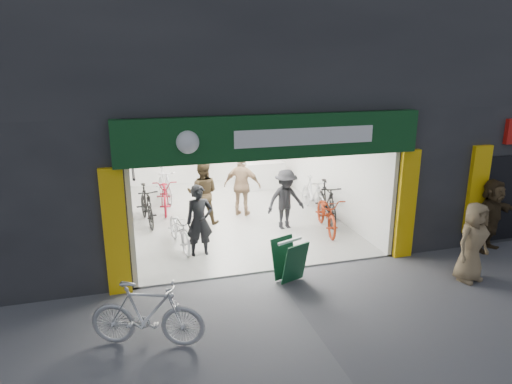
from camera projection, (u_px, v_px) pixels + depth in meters
name	position (u px, v px, depth m)	size (l,w,h in m)	color
ground	(272.00, 272.00, 10.17)	(60.00, 60.00, 0.00)	#56565B
building	(252.00, 68.00, 13.81)	(17.00, 10.27, 8.00)	#232326
bike_left_front	(180.00, 229.00, 11.37)	(0.65, 1.87, 0.98)	silver
bike_left_midfront	(147.00, 205.00, 12.97)	(0.53, 1.88, 1.13)	black
bike_left_midback	(165.00, 194.00, 14.14)	(0.71, 2.05, 1.08)	maroon
bike_left_back	(165.00, 185.00, 15.06)	(0.53, 1.88, 1.13)	silver
bike_right_front	(327.00, 202.00, 13.12)	(0.56, 1.99, 1.20)	black
bike_right_mid	(327.00, 213.00, 12.44)	(0.69, 1.97, 1.03)	maroon
bike_right_back	(313.00, 195.00, 14.05)	(0.51, 1.81, 1.09)	#B1B1B5
parked_bike	(147.00, 314.00, 7.41)	(0.53, 1.89, 1.14)	silver
customer_a	(199.00, 221.00, 10.74)	(0.64, 0.42, 1.76)	black
customer_b	(203.00, 193.00, 12.89)	(0.89, 0.70, 1.84)	#362918
customer_c	(286.00, 200.00, 12.48)	(1.10, 0.63, 1.71)	black
customer_d	(242.00, 186.00, 13.51)	(1.12, 0.47, 1.91)	#9A795A
pedestrian_near	(473.00, 242.00, 9.56)	(0.85, 0.55, 1.73)	#7D6748
pedestrian_far	(491.00, 215.00, 11.10)	(1.68, 0.54, 1.81)	#3C2E1B
sandwich_board	(289.00, 259.00, 9.63)	(0.75, 0.76, 0.90)	#0E3B20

